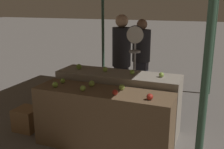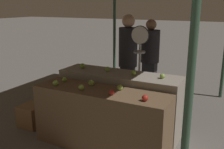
% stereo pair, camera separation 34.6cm
% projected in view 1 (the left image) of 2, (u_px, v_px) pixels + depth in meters
% --- Properties ---
extents(ground_plane, '(60.00, 60.00, 0.00)m').
position_uv_depth(ground_plane, '(103.00, 147.00, 3.75)').
color(ground_plane, '#66605B').
extents(display_counter_front, '(1.92, 0.55, 0.86)m').
position_uv_depth(display_counter_front, '(103.00, 120.00, 3.64)').
color(display_counter_front, brown).
rests_on(display_counter_front, ground_plane).
extents(display_counter_back, '(1.92, 0.55, 0.96)m').
position_uv_depth(display_counter_back, '(118.00, 102.00, 4.17)').
color(display_counter_back, gray).
rests_on(display_counter_back, ground_plane).
extents(apple_front_0, '(0.08, 0.08, 0.08)m').
position_uv_depth(apple_front_0, '(55.00, 85.00, 3.65)').
color(apple_front_0, '#84AD3D').
rests_on(apple_front_0, display_counter_front).
extents(apple_front_1, '(0.08, 0.08, 0.08)m').
position_uv_depth(apple_front_1, '(83.00, 88.00, 3.50)').
color(apple_front_1, '#8EB247').
rests_on(apple_front_1, display_counter_front).
extents(apple_front_2, '(0.07, 0.07, 0.07)m').
position_uv_depth(apple_front_2, '(115.00, 92.00, 3.34)').
color(apple_front_2, '#B72D23').
rests_on(apple_front_2, display_counter_front).
extents(apple_front_3, '(0.08, 0.08, 0.08)m').
position_uv_depth(apple_front_3, '(150.00, 97.00, 3.17)').
color(apple_front_3, '#AD281E').
rests_on(apple_front_3, display_counter_front).
extents(apple_front_4, '(0.07, 0.07, 0.07)m').
position_uv_depth(apple_front_4, '(63.00, 81.00, 3.86)').
color(apple_front_4, '#84AD3D').
rests_on(apple_front_4, display_counter_front).
extents(apple_front_5, '(0.08, 0.08, 0.08)m').
position_uv_depth(apple_front_5, '(92.00, 83.00, 3.70)').
color(apple_front_5, '#8EB247').
rests_on(apple_front_5, display_counter_front).
extents(apple_front_6, '(0.08, 0.08, 0.08)m').
position_uv_depth(apple_front_6, '(122.00, 87.00, 3.54)').
color(apple_front_6, '#8EB247').
rests_on(apple_front_6, display_counter_front).
extents(apple_back_0, '(0.09, 0.09, 0.09)m').
position_uv_depth(apple_back_0, '(79.00, 67.00, 4.26)').
color(apple_back_0, '#7AA338').
rests_on(apple_back_0, display_counter_back).
extents(apple_back_1, '(0.08, 0.08, 0.08)m').
position_uv_depth(apple_back_1, '(105.00, 69.00, 4.11)').
color(apple_back_1, '#8EB247').
rests_on(apple_back_1, display_counter_back).
extents(apple_back_2, '(0.07, 0.07, 0.07)m').
position_uv_depth(apple_back_2, '(132.00, 72.00, 3.95)').
color(apple_back_2, '#84AD3D').
rests_on(apple_back_2, display_counter_back).
extents(apple_back_3, '(0.07, 0.07, 0.07)m').
position_uv_depth(apple_back_3, '(161.00, 75.00, 3.80)').
color(apple_back_3, '#8EB247').
rests_on(apple_back_3, display_counter_back).
extents(produce_scale, '(0.32, 0.20, 1.64)m').
position_uv_depth(produce_scale, '(135.00, 50.00, 4.52)').
color(produce_scale, '#99999E').
rests_on(produce_scale, ground_plane).
extents(person_vendor_at_scale, '(0.41, 0.41, 1.81)m').
position_uv_depth(person_vendor_at_scale, '(121.00, 55.00, 4.97)').
color(person_vendor_at_scale, '#2D2D38').
rests_on(person_vendor_at_scale, ground_plane).
extents(person_customer_left, '(0.42, 0.42, 1.69)m').
position_uv_depth(person_customer_left, '(141.00, 53.00, 5.63)').
color(person_customer_left, '#2D2D38').
rests_on(person_customer_left, ground_plane).
extents(wooden_crate_side, '(0.36, 0.36, 0.36)m').
position_uv_depth(wooden_crate_side, '(27.00, 119.00, 4.25)').
color(wooden_crate_side, olive).
rests_on(wooden_crate_side, ground_plane).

